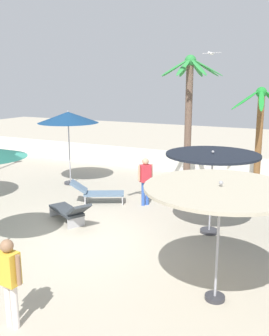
# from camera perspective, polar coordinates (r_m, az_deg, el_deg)

# --- Properties ---
(ground_plane) EXTENTS (56.00, 56.00, 0.00)m
(ground_plane) POSITION_cam_1_polar(r_m,az_deg,el_deg) (10.33, -7.64, -11.01)
(ground_plane) COLOR #B2A893
(boundary_wall) EXTENTS (25.20, 0.30, 0.97)m
(boundary_wall) POSITION_cam_1_polar(r_m,az_deg,el_deg) (17.66, 8.15, 0.77)
(boundary_wall) COLOR silver
(boundary_wall) RESTS_ON ground_plane
(patio_umbrella_0) EXTENTS (2.48, 2.48, 3.07)m
(patio_umbrella_0) POSITION_cam_1_polar(r_m,az_deg,el_deg) (15.47, -10.16, 7.57)
(patio_umbrella_0) COLOR #333338
(patio_umbrella_0) RESTS_ON ground_plane
(patio_umbrella_3) EXTENTS (2.56, 2.56, 2.38)m
(patio_umbrella_3) POSITION_cam_1_polar(r_m,az_deg,el_deg) (10.36, 11.90, 1.33)
(patio_umbrella_3) COLOR #333338
(patio_umbrella_3) RESTS_ON ground_plane
(patio_umbrella_4) EXTENTS (2.85, 2.85, 2.42)m
(patio_umbrella_4) POSITION_cam_1_polar(r_m,az_deg,el_deg) (7.03, 13.06, -3.60)
(patio_umbrella_4) COLOR #333338
(patio_umbrella_4) RESTS_ON ground_plane
(palm_tree_0) EXTENTS (2.42, 2.45, 4.03)m
(palm_tree_0) POSITION_cam_1_polar(r_m,az_deg,el_deg) (15.22, 18.65, 6.24)
(palm_tree_0) COLOR brown
(palm_tree_0) RESTS_ON ground_plane
(palm_tree_1) EXTENTS (2.44, 2.44, 5.18)m
(palm_tree_1) POSITION_cam_1_polar(r_m,az_deg,el_deg) (14.33, 8.36, 9.43)
(palm_tree_1) COLOR brown
(palm_tree_1) RESTS_ON ground_plane
(lounge_chair_0) EXTENTS (1.91, 1.37, 0.83)m
(lounge_chair_0) POSITION_cam_1_polar(r_m,az_deg,el_deg) (13.19, -5.74, -3.74)
(lounge_chair_0) COLOR #B7B7BC
(lounge_chair_0) RESTS_ON ground_plane
(lounge_chair_2) EXTENTS (1.91, 1.37, 0.83)m
(lounge_chair_2) POSITION_cam_1_polar(r_m,az_deg,el_deg) (11.46, -9.93, -6.49)
(lounge_chair_2) COLOR #B7B7BC
(lounge_chair_2) RESTS_ON ground_plane
(guest_0) EXTENTS (0.41, 0.46, 1.67)m
(guest_0) POSITION_cam_1_polar(r_m,az_deg,el_deg) (12.77, 1.67, -1.38)
(guest_0) COLOR #3359B2
(guest_0) RESTS_ON ground_plane
(guest_3) EXTENTS (0.56, 0.27, 1.64)m
(guest_3) POSITION_cam_1_polar(r_m,az_deg,el_deg) (6.89, -18.68, -15.32)
(guest_3) COLOR silver
(guest_3) RESTS_ON ground_plane
(seagull_0) EXTENTS (0.99, 0.70, 0.14)m
(seagull_0) POSITION_cam_1_polar(r_m,az_deg,el_deg) (17.40, 11.73, 16.88)
(seagull_0) COLOR white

